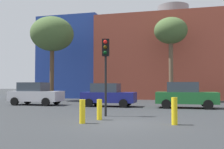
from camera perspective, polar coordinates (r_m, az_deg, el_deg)
The scene contains 11 objects.
ground_plane at distance 11.25m, azimuth 1.94°, elevation -10.49°, with size 200.00×200.00×0.00m, color #2D3033.
building_backdrop at distance 35.15m, azimuth 13.18°, elevation 3.46°, with size 34.16×11.22×11.96m.
parked_car_0 at distance 22.39m, azimuth -16.24°, elevation -4.02°, with size 4.24×2.08×1.84m.
parked_car_1 at distance 20.00m, azimuth -0.85°, elevation -4.45°, with size 4.04×1.98×1.75m.
parked_car_2 at distance 19.32m, azimuth 15.62°, elevation -4.32°, with size 4.21×2.06×1.82m.
traffic_light_island at distance 13.67m, azimuth -1.39°, elevation 3.32°, with size 0.39×0.38×4.01m.
bare_tree_0 at distance 28.73m, azimuth -12.83°, elevation 8.45°, with size 4.52×4.52×8.84m.
bare_tree_1 at distance 27.31m, azimuth 12.60°, elevation 8.95°, with size 3.31×3.31×8.41m.
bollard_yellow_0 at distance 12.24m, azimuth -2.74°, elevation -7.61°, with size 0.24×0.24×0.94m, color yellow.
bollard_yellow_1 at distance 10.99m, azimuth 13.38°, elevation -7.72°, with size 0.24×0.24×1.10m, color yellow.
bollard_yellow_2 at distance 11.16m, azimuth -6.45°, elevation -7.96°, with size 0.24×0.24×1.00m, color yellow.
Camera 1 is at (2.37, -10.89, 1.58)m, focal length 42.18 mm.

